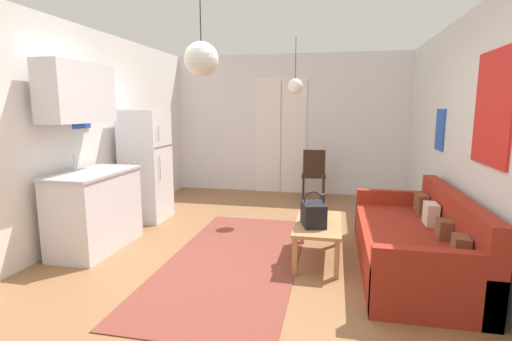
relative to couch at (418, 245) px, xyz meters
name	(u,v)px	position (x,y,z in m)	size (l,w,h in m)	color
ground_plane	(241,278)	(-1.74, -0.46, -0.31)	(4.98, 8.13, 0.10)	#8E603D
wall_back	(288,125)	(-1.74, 3.35, 1.04)	(4.58, 0.13, 2.62)	silver
wall_right	(504,146)	(0.50, -0.46, 1.06)	(0.12, 7.73, 2.62)	silver
wall_left	(35,138)	(-3.98, -0.46, 1.05)	(0.12, 7.73, 2.62)	white
area_rug	(234,259)	(-1.89, -0.16, -0.25)	(1.37, 3.05, 0.01)	brown
couch	(418,245)	(0.00, 0.00, 0.00)	(0.95, 2.18, 0.80)	maroon
coffee_table	(318,227)	(-1.01, 0.06, 0.10)	(0.48, 0.98, 0.41)	#B27F4C
bamboo_vase	(321,204)	(-0.99, 0.39, 0.27)	(0.09, 0.09, 0.46)	#2D2D33
handbag	(313,214)	(-1.06, -0.06, 0.28)	(0.29, 0.37, 0.36)	black
refrigerator	(146,165)	(-3.54, 1.09, 0.54)	(0.59, 0.60, 1.60)	white
kitchen_counter	(91,180)	(-3.58, -0.14, 0.56)	(0.59, 1.13, 2.12)	silver
accent_chair	(314,172)	(-1.21, 2.76, 0.24)	(0.44, 0.42, 0.91)	black
pendant_lamp_near	(201,59)	(-1.82, -1.25, 1.71)	(0.25, 0.25, 0.78)	black
pendant_lamp_far	(295,86)	(-1.45, 1.68, 1.68)	(0.22, 0.22, 0.80)	black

